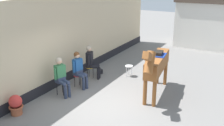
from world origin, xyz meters
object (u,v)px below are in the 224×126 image
at_px(seated_visitor_far, 91,60).
at_px(satchel_bag, 100,71).
at_px(seated_visitor_middle, 79,68).
at_px(spare_stool_white, 129,67).
at_px(flower_planter_near, 16,105).
at_px(seated_visitor_near, 61,75).
at_px(saddled_horse_center, 156,64).

bearing_deg(seated_visitor_far, satchel_bag, 88.23).
relative_size(seated_visitor_middle, spare_stool_white, 3.02).
bearing_deg(satchel_bag, flower_planter_near, 114.15).
height_order(seated_visitor_near, seated_visitor_far, same).
height_order(seated_visitor_middle, satchel_bag, seated_visitor_middle).
bearing_deg(satchel_bag, seated_visitor_near, 118.39).
height_order(flower_planter_near, spare_stool_white, flower_planter_near).
height_order(seated_visitor_near, satchel_bag, seated_visitor_near).
bearing_deg(seated_visitor_middle, seated_visitor_far, 96.07).
distance_m(saddled_horse_center, flower_planter_near, 4.75).
distance_m(seated_visitor_far, satchel_bag, 0.94).
relative_size(saddled_horse_center, flower_planter_near, 4.67).
distance_m(seated_visitor_far, spare_stool_white, 1.63).
bearing_deg(seated_visitor_middle, spare_stool_white, 59.05).
bearing_deg(seated_visitor_middle, satchel_bag, 92.99).
bearing_deg(flower_planter_near, satchel_bag, 84.67).
distance_m(seated_visitor_near, seated_visitor_far, 1.88).
xyz_separation_m(seated_visitor_near, saddled_horse_center, (2.91, 1.60, 0.38)).
distance_m(saddled_horse_center, satchel_bag, 3.19).
relative_size(seated_visitor_far, saddled_horse_center, 0.47).
bearing_deg(flower_planter_near, saddled_horse_center, 45.87).
bearing_deg(spare_stool_white, seated_visitor_middle, -120.95).
bearing_deg(seated_visitor_far, saddled_horse_center, -5.62).
bearing_deg(seated_visitor_middle, saddled_horse_center, 14.57).
xyz_separation_m(seated_visitor_near, satchel_bag, (0.05, 2.53, -0.68)).
bearing_deg(spare_stool_white, seated_visitor_far, -143.51).
bearing_deg(seated_visitor_far, seated_visitor_near, -90.86).
bearing_deg(spare_stool_white, seated_visitor_near, -114.77).
relative_size(seated_visitor_far, satchel_bag, 4.96).
bearing_deg(seated_visitor_far, seated_visitor_middle, -83.93).
bearing_deg(flower_planter_near, seated_visitor_near, 78.70).
height_order(seated_visitor_far, flower_planter_near, seated_visitor_far).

